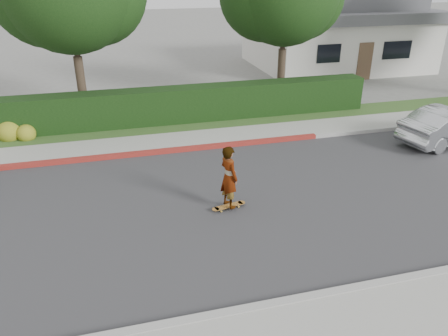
{
  "coord_description": "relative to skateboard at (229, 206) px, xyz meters",
  "views": [
    {
      "loc": [
        -6.41,
        -10.12,
        6.02
      ],
      "look_at": [
        -3.62,
        0.29,
        1.0
      ],
      "focal_mm": 35.0,
      "sensor_mm": 36.0,
      "label": 1
    }
  ],
  "objects": [
    {
      "name": "sidewalk_far",
      "position": [
        3.62,
        5.21,
        -0.03
      ],
      "size": [
        60.0,
        1.6,
        0.12
      ],
      "primitive_type": "cube",
      "color": "gray",
      "rests_on": "ground"
    },
    {
      "name": "curb_far",
      "position": [
        3.62,
        4.31,
        -0.01
      ],
      "size": [
        60.0,
        0.2,
        0.15
      ],
      "primitive_type": "cube",
      "color": "#9E9E99",
      "rests_on": "ground"
    },
    {
      "name": "ground",
      "position": [
        3.62,
        0.21,
        -0.09
      ],
      "size": [
        120.0,
        120.0,
        0.0
      ],
      "primitive_type": "plane",
      "color": "slate",
      "rests_on": "ground"
    },
    {
      "name": "road",
      "position": [
        3.62,
        0.21,
        -0.08
      ],
      "size": [
        60.0,
        8.0,
        0.01
      ],
      "primitive_type": "cube",
      "color": "#2D2D30",
      "rests_on": "ground"
    },
    {
      "name": "house",
      "position": [
        11.62,
        16.21,
        2.01
      ],
      "size": [
        10.6,
        8.6,
        4.3
      ],
      "color": "beige",
      "rests_on": "ground"
    },
    {
      "name": "skateboarder",
      "position": [
        0.0,
        0.0,
        0.88
      ],
      "size": [
        0.6,
        0.73,
        1.73
      ],
      "primitive_type": "imported",
      "rotation": [
        0.0,
        0.0,
        1.9
      ],
      "color": "white",
      "rests_on": "skateboard"
    },
    {
      "name": "hedge",
      "position": [
        0.62,
        7.41,
        0.66
      ],
      "size": [
        15.0,
        1.0,
        1.5
      ],
      "primitive_type": "cube",
      "color": "black",
      "rests_on": "ground"
    },
    {
      "name": "skateboard",
      "position": [
        0.0,
        0.0,
        0.0
      ],
      "size": [
        1.01,
        0.4,
        0.09
      ],
      "rotation": [
        0.0,
        0.0,
        0.21
      ],
      "color": "#B58B31",
      "rests_on": "ground"
    },
    {
      "name": "curb_near",
      "position": [
        3.62,
        -3.89,
        -0.01
      ],
      "size": [
        60.0,
        0.2,
        0.15
      ],
      "primitive_type": "cube",
      "color": "#9E9E99",
      "rests_on": "ground"
    },
    {
      "name": "flowering_shrub",
      "position": [
        -6.39,
        6.95,
        0.25
      ],
      "size": [
        1.4,
        1.0,
        0.9
      ],
      "color": "#2D4C19",
      "rests_on": "ground"
    },
    {
      "name": "planting_strip",
      "position": [
        3.62,
        6.81,
        -0.04
      ],
      "size": [
        60.0,
        1.6,
        0.1
      ],
      "primitive_type": "cube",
      "color": "#2D4C1E",
      "rests_on": "ground"
    },
    {
      "name": "curb_red_section",
      "position": [
        -1.38,
        4.31,
        -0.01
      ],
      "size": [
        12.0,
        0.21,
        0.15
      ],
      "primitive_type": "cube",
      "color": "maroon",
      "rests_on": "ground"
    }
  ]
}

